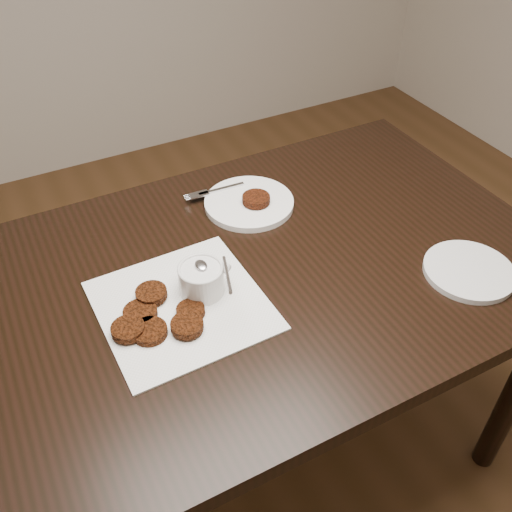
{
  "coord_description": "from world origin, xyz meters",
  "views": [
    {
      "loc": [
        -0.42,
        -0.68,
        1.59
      ],
      "look_at": [
        0.0,
        0.11,
        0.8
      ],
      "focal_mm": 39.72,
      "sensor_mm": 36.0,
      "label": 1
    }
  ],
  "objects_px": {
    "table": "(259,372)",
    "napkin": "(182,305)",
    "sauce_ramekin": "(200,267)",
    "plate_with_patty": "(249,200)",
    "plate_empty": "(469,271)"
  },
  "relations": [
    {
      "from": "napkin",
      "to": "plate_empty",
      "type": "xyz_separation_m",
      "value": [
        0.59,
        -0.2,
        0.0
      ]
    },
    {
      "from": "napkin",
      "to": "plate_with_patty",
      "type": "xyz_separation_m",
      "value": [
        0.28,
        0.25,
        0.01
      ]
    },
    {
      "from": "sauce_ramekin",
      "to": "plate_with_patty",
      "type": "xyz_separation_m",
      "value": [
        0.23,
        0.23,
        -0.05
      ]
    },
    {
      "from": "napkin",
      "to": "sauce_ramekin",
      "type": "height_order",
      "value": "sauce_ramekin"
    },
    {
      "from": "plate_empty",
      "to": "plate_with_patty",
      "type": "bearing_deg",
      "value": 124.83
    },
    {
      "from": "sauce_ramekin",
      "to": "plate_with_patty",
      "type": "height_order",
      "value": "sauce_ramekin"
    },
    {
      "from": "table",
      "to": "plate_with_patty",
      "type": "xyz_separation_m",
      "value": [
        0.08,
        0.21,
        0.39
      ]
    },
    {
      "from": "table",
      "to": "napkin",
      "type": "height_order",
      "value": "napkin"
    },
    {
      "from": "table",
      "to": "plate_empty",
      "type": "distance_m",
      "value": 0.59
    },
    {
      "from": "sauce_ramekin",
      "to": "plate_with_patty",
      "type": "relative_size",
      "value": 0.58
    },
    {
      "from": "sauce_ramekin",
      "to": "plate_with_patty",
      "type": "distance_m",
      "value": 0.33
    },
    {
      "from": "sauce_ramekin",
      "to": "table",
      "type": "bearing_deg",
      "value": 5.97
    },
    {
      "from": "table",
      "to": "sauce_ramekin",
      "type": "distance_m",
      "value": 0.47
    },
    {
      "from": "sauce_ramekin",
      "to": "plate_empty",
      "type": "bearing_deg",
      "value": -21.93
    },
    {
      "from": "plate_empty",
      "to": "napkin",
      "type": "bearing_deg",
      "value": 161.45
    }
  ]
}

